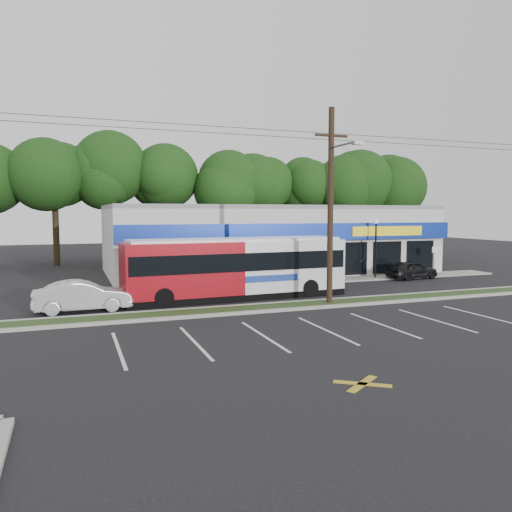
{
  "coord_description": "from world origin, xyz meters",
  "views": [
    {
      "loc": [
        -9.44,
        -21.55,
        4.71
      ],
      "look_at": [
        0.44,
        5.0,
        2.27
      ],
      "focal_mm": 35.0,
      "sensor_mm": 36.0,
      "label": 1
    }
  ],
  "objects_px": {
    "pedestrian_a": "(260,274)",
    "pedestrian_b": "(334,269)",
    "utility_pole": "(328,199)",
    "car_dark": "(412,270)",
    "metrobus": "(237,266)",
    "car_silver": "(82,296)",
    "sign_post": "(434,255)",
    "lamp_post": "(376,242)"
  },
  "relations": [
    {
      "from": "pedestrian_a",
      "to": "car_silver",
      "type": "bearing_deg",
      "value": 3.82
    },
    {
      "from": "lamp_post",
      "to": "sign_post",
      "type": "height_order",
      "value": "lamp_post"
    },
    {
      "from": "pedestrian_b",
      "to": "sign_post",
      "type": "bearing_deg",
      "value": 172.96
    },
    {
      "from": "utility_pole",
      "to": "car_silver",
      "type": "height_order",
      "value": "utility_pole"
    },
    {
      "from": "sign_post",
      "to": "car_dark",
      "type": "distance_m",
      "value": 2.81
    },
    {
      "from": "sign_post",
      "to": "pedestrian_b",
      "type": "bearing_deg",
      "value": -179.5
    },
    {
      "from": "lamp_post",
      "to": "pedestrian_a",
      "type": "distance_m",
      "value": 9.2
    },
    {
      "from": "metrobus",
      "to": "pedestrian_b",
      "type": "height_order",
      "value": "metrobus"
    },
    {
      "from": "metrobus",
      "to": "car_dark",
      "type": "height_order",
      "value": "metrobus"
    },
    {
      "from": "sign_post",
      "to": "pedestrian_a",
      "type": "relative_size",
      "value": 1.39
    },
    {
      "from": "lamp_post",
      "to": "pedestrian_b",
      "type": "height_order",
      "value": "lamp_post"
    },
    {
      "from": "lamp_post",
      "to": "car_dark",
      "type": "bearing_deg",
      "value": -21.65
    },
    {
      "from": "utility_pole",
      "to": "lamp_post",
      "type": "xyz_separation_m",
      "value": [
        8.17,
        7.87,
        -2.74
      ]
    },
    {
      "from": "pedestrian_b",
      "to": "car_silver",
      "type": "bearing_deg",
      "value": 9.31
    },
    {
      "from": "utility_pole",
      "to": "pedestrian_b",
      "type": "xyz_separation_m",
      "value": [
        4.67,
        7.57,
        -4.52
      ]
    },
    {
      "from": "utility_pole",
      "to": "pedestrian_a",
      "type": "relative_size",
      "value": 31.33
    },
    {
      "from": "car_dark",
      "to": "pedestrian_b",
      "type": "distance_m",
      "value": 5.98
    },
    {
      "from": "pedestrian_a",
      "to": "pedestrian_b",
      "type": "xyz_separation_m",
      "value": [
        5.5,
        0.0,
        0.09
      ]
    },
    {
      "from": "utility_pole",
      "to": "pedestrian_b",
      "type": "bearing_deg",
      "value": 58.36
    },
    {
      "from": "sign_post",
      "to": "metrobus",
      "type": "height_order",
      "value": "metrobus"
    },
    {
      "from": "car_silver",
      "to": "pedestrian_b",
      "type": "bearing_deg",
      "value": -74.95
    },
    {
      "from": "pedestrian_a",
      "to": "car_dark",
      "type": "bearing_deg",
      "value": 156.05
    },
    {
      "from": "metrobus",
      "to": "car_dark",
      "type": "bearing_deg",
      "value": 10.75
    },
    {
      "from": "car_dark",
      "to": "pedestrian_a",
      "type": "distance_m",
      "value": 11.45
    },
    {
      "from": "car_silver",
      "to": "pedestrian_a",
      "type": "xyz_separation_m",
      "value": [
        11.0,
        5.0,
        0.05
      ]
    },
    {
      "from": "sign_post",
      "to": "metrobus",
      "type": "xyz_separation_m",
      "value": [
        -16.87,
        -4.07,
        0.22
      ]
    },
    {
      "from": "sign_post",
      "to": "metrobus",
      "type": "bearing_deg",
      "value": -166.42
    },
    {
      "from": "utility_pole",
      "to": "lamp_post",
      "type": "height_order",
      "value": "utility_pole"
    },
    {
      "from": "car_dark",
      "to": "sign_post",
      "type": "bearing_deg",
      "value": -80.71
    },
    {
      "from": "car_dark",
      "to": "car_silver",
      "type": "distance_m",
      "value": 22.85
    },
    {
      "from": "utility_pole",
      "to": "metrobus",
      "type": "bearing_deg",
      "value": 136.03
    },
    {
      "from": "pedestrian_a",
      "to": "sign_post",
      "type": "bearing_deg",
      "value": 159.69
    },
    {
      "from": "car_silver",
      "to": "lamp_post",
      "type": "bearing_deg",
      "value": -76.96
    },
    {
      "from": "utility_pole",
      "to": "lamp_post",
      "type": "distance_m",
      "value": 11.67
    },
    {
      "from": "metrobus",
      "to": "pedestrian_a",
      "type": "bearing_deg",
      "value": 51.94
    },
    {
      "from": "metrobus",
      "to": "pedestrian_a",
      "type": "height_order",
      "value": "metrobus"
    },
    {
      "from": "utility_pole",
      "to": "car_dark",
      "type": "bearing_deg",
      "value": 33.09
    },
    {
      "from": "sign_post",
      "to": "pedestrian_a",
      "type": "distance_m",
      "value": 14.02
    },
    {
      "from": "car_silver",
      "to": "pedestrian_a",
      "type": "height_order",
      "value": "pedestrian_a"
    },
    {
      "from": "lamp_post",
      "to": "metrobus",
      "type": "relative_size",
      "value": 0.34
    },
    {
      "from": "car_silver",
      "to": "pedestrian_a",
      "type": "relative_size",
      "value": 2.83
    },
    {
      "from": "car_dark",
      "to": "lamp_post",
      "type": "bearing_deg",
      "value": 61.56
    }
  ]
}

